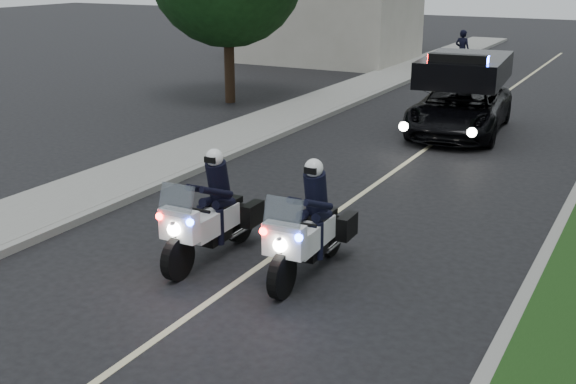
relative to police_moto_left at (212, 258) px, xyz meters
name	(u,v)px	position (x,y,z in m)	size (l,w,h in m)	color
ground	(175,326)	(0.87, -2.22, 0.00)	(120.00, 120.00, 0.00)	black
curb_left	(273,138)	(-3.23, 7.78, 0.07)	(0.20, 60.00, 0.15)	gray
sidewalk_left	(239,133)	(-4.33, 7.78, 0.08)	(2.00, 60.00, 0.16)	gray
lane_marking	(412,158)	(0.87, 7.78, 0.00)	(0.12, 50.00, 0.01)	#BFB78C
police_moto_left	(212,258)	(0.00, 0.00, 0.00)	(0.78, 2.22, 1.89)	silver
police_moto_right	(309,274)	(1.72, 0.21, 0.00)	(0.78, 2.22, 1.89)	white
police_suv	(458,133)	(1.11, 11.20, 0.00)	(2.44, 5.27, 2.56)	black
bicycle	(460,75)	(-1.85, 22.22, 0.00)	(0.65, 1.86, 0.97)	black
cyclist	(460,75)	(-1.85, 22.22, 0.00)	(0.64, 0.43, 1.78)	black
tree_left_near	(230,102)	(-7.36, 12.04, 0.00)	(5.38, 5.38, 8.96)	#123813
tree_left_far	(360,52)	(-9.02, 27.86, 0.00)	(5.84, 5.84, 9.73)	black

